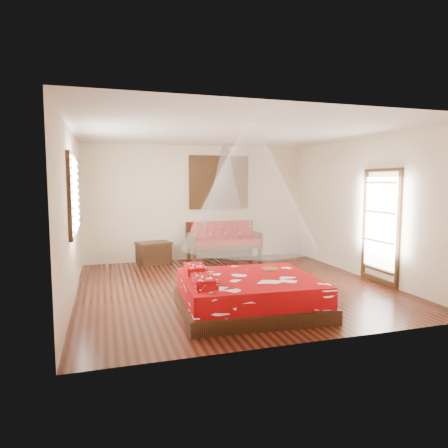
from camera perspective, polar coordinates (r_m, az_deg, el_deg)
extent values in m
cube|color=black|center=(7.46, 1.27, -8.90)|extent=(5.50, 5.50, 0.02)
cube|color=silver|center=(7.27, 1.33, 13.13)|extent=(5.50, 5.50, 0.02)
cube|color=beige|center=(6.89, -21.08, 1.37)|extent=(0.02, 5.50, 2.80)
cube|color=beige|center=(8.50, 19.27, 2.24)|extent=(0.02, 5.50, 2.80)
cube|color=beige|center=(9.88, -3.72, 3.04)|extent=(5.50, 0.02, 2.80)
cube|color=beige|center=(4.70, 11.89, -0.34)|extent=(5.50, 0.02, 2.80)
cube|color=black|center=(6.12, 3.58, -11.21)|extent=(2.16, 1.98, 0.20)
cube|color=#930407|center=(6.05, 3.59, -8.94)|extent=(2.05, 1.87, 0.30)
cube|color=#930407|center=(5.45, -2.86, -8.23)|extent=(0.33, 0.55, 0.14)
cube|color=#930407|center=(6.20, -4.18, -6.50)|extent=(0.33, 0.55, 0.14)
cube|color=black|center=(9.20, -4.22, -4.65)|extent=(0.08, 0.08, 0.42)
cube|color=black|center=(9.68, 5.17, -4.13)|extent=(0.08, 0.08, 0.42)
cube|color=black|center=(9.83, -5.06, -3.97)|extent=(0.08, 0.08, 0.42)
cube|color=black|center=(10.27, 3.80, -3.53)|extent=(0.08, 0.08, 0.42)
cube|color=black|center=(9.69, 0.01, -3.08)|extent=(1.73, 0.77, 0.08)
cube|color=maroon|center=(9.67, 0.01, -2.43)|extent=(1.67, 0.71, 0.14)
cube|color=black|center=(9.97, -0.57, -1.13)|extent=(1.73, 0.06, 0.55)
cube|color=black|center=(9.46, -4.79, -2.34)|extent=(0.06, 0.77, 0.30)
cube|color=black|center=(9.93, 4.59, -1.94)|extent=(0.06, 0.77, 0.30)
cube|color=#930407|center=(9.70, -3.64, -0.91)|extent=(0.37, 0.19, 0.38)
cube|color=#930407|center=(9.80, -1.45, -0.83)|extent=(0.37, 0.19, 0.38)
cube|color=#930407|center=(9.91, 0.70, -0.75)|extent=(0.37, 0.19, 0.38)
cube|color=#930407|center=(10.03, 2.80, -0.68)|extent=(0.37, 0.19, 0.38)
cube|color=black|center=(9.51, -10.01, -4.23)|extent=(0.82, 0.67, 0.47)
cube|color=black|center=(9.47, -10.04, -2.70)|extent=(0.86, 0.72, 0.05)
cube|color=black|center=(9.97, -0.69, 5.95)|extent=(1.52, 0.06, 1.32)
cube|color=black|center=(9.96, -0.68, 5.95)|extent=(1.35, 0.04, 1.10)
cube|color=black|center=(7.07, -20.74, 3.93)|extent=(0.08, 1.74, 1.34)
cube|color=silver|center=(7.06, -20.41, 3.94)|extent=(0.04, 1.54, 1.10)
cube|color=black|center=(8.03, 21.47, -0.55)|extent=(0.08, 1.02, 2.16)
cube|color=white|center=(8.01, 21.39, 0.16)|extent=(0.03, 0.82, 1.70)
cylinder|color=brown|center=(6.49, 6.60, -6.44)|extent=(0.26, 0.26, 0.03)
cone|color=white|center=(5.84, 3.69, 5.42)|extent=(2.00, 2.00, 1.80)
cone|color=white|center=(9.52, 0.10, 6.55)|extent=(0.82, 0.82, 1.50)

